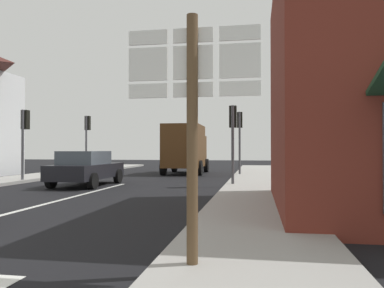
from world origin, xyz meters
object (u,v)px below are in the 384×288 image
(route_sign_post, at_px, (193,112))
(traffic_light_far_left, at_px, (87,131))
(sedan_far, at_px, (86,168))
(traffic_light_far_right, at_px, (240,129))
(delivery_truck, at_px, (186,148))
(traffic_light_near_right, at_px, (233,127))
(traffic_light_near_left, at_px, (25,129))

(route_sign_post, relative_size, traffic_light_far_left, 0.87)
(sedan_far, bearing_deg, traffic_light_far_right, 47.84)
(sedan_far, relative_size, delivery_truck, 0.83)
(sedan_far, height_order, traffic_light_near_right, traffic_light_near_right)
(traffic_light_near_right, height_order, traffic_light_far_left, traffic_light_far_left)
(sedan_far, distance_m, traffic_light_near_left, 4.14)
(sedan_far, bearing_deg, traffic_light_near_left, 163.43)
(route_sign_post, bearing_deg, sedan_far, 121.26)
(traffic_light_near_left, bearing_deg, delivery_truck, 49.96)
(traffic_light_near_right, bearing_deg, route_sign_post, -88.97)
(traffic_light_near_left, height_order, traffic_light_far_right, traffic_light_far_right)
(route_sign_post, distance_m, traffic_light_far_right, 17.31)
(sedan_far, xyz_separation_m, traffic_light_near_right, (6.17, 0.59, 1.72))
(sedan_far, bearing_deg, traffic_light_far_left, 115.04)
(sedan_far, relative_size, traffic_light_near_left, 1.24)
(route_sign_post, distance_m, traffic_light_near_right, 11.09)
(delivery_truck, relative_size, traffic_light_far_right, 1.36)
(sedan_far, height_order, traffic_light_far_right, traffic_light_far_right)
(delivery_truck, relative_size, route_sign_post, 1.57)
(delivery_truck, xyz_separation_m, traffic_light_near_left, (-6.27, -7.46, 0.86))
(traffic_light_far_right, bearing_deg, traffic_light_far_left, 174.75)
(delivery_truck, bearing_deg, traffic_light_far_right, -26.18)
(route_sign_post, height_order, traffic_light_near_left, traffic_light_near_left)
(traffic_light_near_right, xyz_separation_m, traffic_light_far_left, (-9.77, 7.12, 0.26))
(traffic_light_far_left, bearing_deg, sedan_far, -64.96)
(traffic_light_near_right, relative_size, traffic_light_far_left, 0.91)
(delivery_truck, height_order, traffic_light_far_right, traffic_light_far_right)
(route_sign_post, height_order, traffic_light_far_right, traffic_light_far_right)
(delivery_truck, bearing_deg, traffic_light_far_left, -172.52)
(route_sign_post, distance_m, traffic_light_far_left, 20.76)
(traffic_light_far_left, bearing_deg, traffic_light_near_right, -36.09)
(traffic_light_near_right, relative_size, traffic_light_far_right, 0.91)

